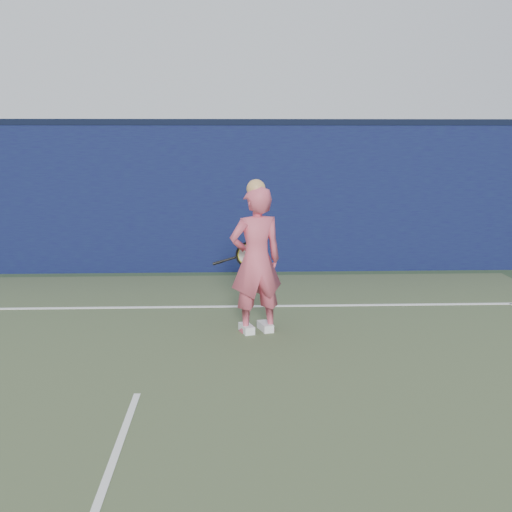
{
  "coord_description": "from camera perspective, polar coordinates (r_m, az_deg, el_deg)",
  "views": [
    {
      "loc": [
        0.87,
        -4.56,
        2.35
      ],
      "look_at": [
        1.16,
        2.87,
        0.93
      ],
      "focal_mm": 45.0,
      "sensor_mm": 36.0,
      "label": 1
    }
  ],
  "objects": [
    {
      "name": "court_lines",
      "position": [
        4.91,
        -12.81,
        -17.9
      ],
      "size": [
        11.0,
        12.04,
        0.01
      ],
      "color": "white",
      "rests_on": "court_surface"
    },
    {
      "name": "backstop_wall",
      "position": [
        11.15,
        -6.72,
        5.04
      ],
      "size": [
        24.0,
        0.4,
        2.5
      ],
      "primitive_type": "cube",
      "color": "#0D0E3C",
      "rests_on": "ground"
    },
    {
      "name": "wall_cap",
      "position": [
        11.1,
        -6.87,
        11.73
      ],
      "size": [
        24.0,
        0.42,
        0.1
      ],
      "primitive_type": "cube",
      "color": "black",
      "rests_on": "backstop_wall"
    },
    {
      "name": "ground",
      "position": [
        5.21,
        -12.12,
        -16.3
      ],
      "size": [
        80.0,
        80.0,
        0.0
      ],
      "primitive_type": "plane",
      "color": "#36492D",
      "rests_on": "ground"
    },
    {
      "name": "player",
      "position": [
        7.58,
        -0.0,
        -0.35
      ],
      "size": [
        0.74,
        0.59,
        1.84
      ],
      "rotation": [
        0.0,
        0.0,
        3.44
      ],
      "color": "#D35267",
      "rests_on": "ground"
    },
    {
      "name": "racket",
      "position": [
        7.95,
        -0.97,
        0.08
      ],
      "size": [
        0.6,
        0.15,
        0.32
      ],
      "rotation": [
        0.0,
        0.0,
        -0.03
      ],
      "color": "black",
      "rests_on": "ground"
    }
  ]
}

